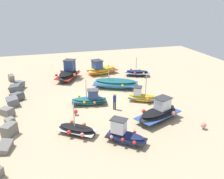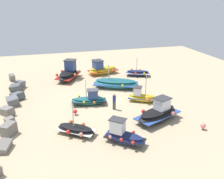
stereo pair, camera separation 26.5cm
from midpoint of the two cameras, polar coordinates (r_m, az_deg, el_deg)
name	(u,v)px [view 2 (the right image)]	position (r m, az deg, el deg)	size (l,w,h in m)	color
ground_plane	(96,102)	(26.69, -3.29, -2.79)	(50.08, 50.08, 0.00)	tan
fishing_boat_0	(69,74)	(33.97, -9.56, 3.59)	(5.00, 3.97, 2.57)	black
fishing_boat_1	(116,83)	(30.45, 1.13, 1.38)	(4.22, 5.85, 2.85)	#1E6670
fishing_boat_2	(76,130)	(20.78, -7.83, -9.04)	(2.98, 3.37, 2.71)	black
fishing_boat_3	(158,114)	(22.94, 10.75, -5.39)	(3.47, 4.89, 2.11)	black
fishing_boat_4	(90,100)	(25.96, -4.81, -2.32)	(2.10, 3.82, 2.69)	#1E6670
fishing_boat_5	(138,73)	(35.16, 6.07, 3.74)	(2.59, 3.66, 2.69)	navy
fishing_boat_6	(123,135)	(19.36, 2.96, -10.38)	(3.01, 3.18, 1.95)	navy
fishing_boat_7	(142,97)	(26.79, 7.13, -1.65)	(2.62, 3.38, 3.04)	gold
fishing_boat_8	(102,69)	(35.85, -2.04, 4.61)	(2.76, 4.64, 2.10)	gold
person_walking	(114,100)	(24.53, 0.82, -2.49)	(0.32, 0.32, 1.67)	#2D2D38
breakwater_rocks	(12,105)	(26.73, -21.46, -3.33)	(20.55, 2.38, 1.20)	slate
mooring_buoy_0	(75,112)	(23.90, -8.06, -4.98)	(0.41, 0.41, 0.56)	#3F3F42
mooring_buoy_1	(203,126)	(22.61, 20.28, -7.71)	(0.46, 0.46, 0.59)	#3F3F42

